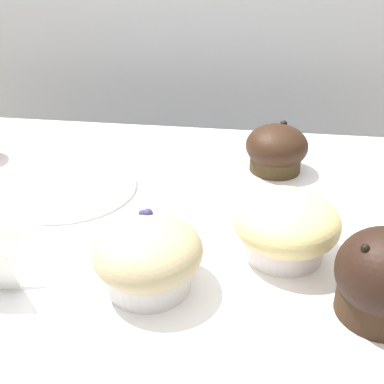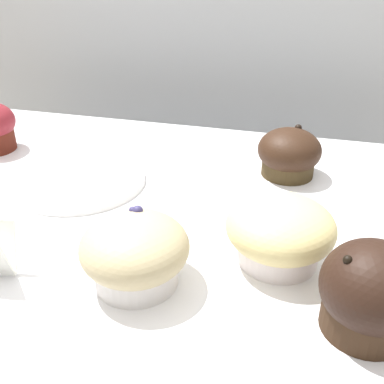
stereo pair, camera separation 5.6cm
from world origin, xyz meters
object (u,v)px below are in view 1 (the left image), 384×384
muffin_back_left (285,226)px  muffin_front_right (276,150)px  muffin_back_right (384,279)px  muffin_front_center (148,256)px  serving_plate (69,186)px

muffin_back_left → muffin_front_right: size_ratio=1.26×
muffin_back_right → muffin_front_right: muffin_back_right is taller
muffin_back_left → muffin_back_right: size_ratio=1.31×
muffin_back_right → muffin_front_center: bearing=177.8°
muffin_front_center → serving_plate: (-0.16, 0.19, -0.03)m
muffin_front_right → muffin_front_center: bearing=-114.5°
muffin_front_center → muffin_back_left: (0.14, 0.08, 0.00)m
muffin_back_left → muffin_back_right: muffin_back_right is taller
muffin_front_center → muffin_front_right: size_ratio=1.18×
muffin_back_left → muffin_back_right: (0.09, -0.08, 0.00)m
muffin_back_right → muffin_front_right: size_ratio=0.96×
muffin_front_center → muffin_front_right: muffin_front_center is taller
serving_plate → muffin_back_right: bearing=-26.9°
muffin_front_center → muffin_front_right: bearing=65.5°
muffin_back_right → serving_plate: size_ratio=0.47×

